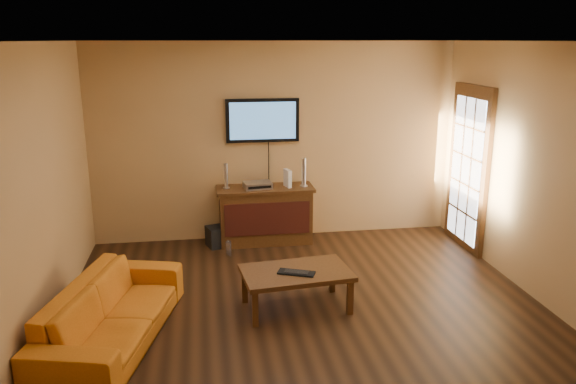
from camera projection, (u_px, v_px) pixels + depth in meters
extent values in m
plane|color=black|center=(309.00, 317.00, 5.68)|extent=(5.00, 5.00, 0.00)
plane|color=tan|center=(275.00, 142.00, 7.71)|extent=(5.00, 0.00, 5.00)
plane|color=tan|center=(33.00, 199.00, 4.95)|extent=(0.00, 5.00, 5.00)
plane|color=tan|center=(551.00, 178.00, 5.70)|extent=(0.00, 5.00, 5.00)
plane|color=white|center=(312.00, 41.00, 4.97)|extent=(5.00, 5.00, 0.00)
cube|color=#3D220E|center=(468.00, 170.00, 7.39)|extent=(0.06, 1.02, 2.22)
cube|color=white|center=(466.00, 170.00, 7.39)|extent=(0.01, 0.79, 1.89)
cube|color=#3D220E|center=(265.00, 216.00, 7.70)|extent=(1.24, 0.46, 0.74)
cube|color=black|center=(267.00, 219.00, 7.46)|extent=(1.14, 0.02, 0.44)
cube|color=#3D220E|center=(265.00, 189.00, 7.60)|extent=(1.31, 0.50, 0.04)
cube|color=black|center=(263.00, 120.00, 7.56)|extent=(0.99, 0.07, 0.59)
cube|color=teal|center=(263.00, 121.00, 7.52)|extent=(0.89, 0.01, 0.50)
cube|color=#3D220E|center=(296.00, 273.00, 5.77)|extent=(1.17, 0.78, 0.05)
cube|color=#3D220E|center=(255.00, 309.00, 5.45)|extent=(0.06, 0.06, 0.37)
cube|color=#3D220E|center=(350.00, 297.00, 5.70)|extent=(0.06, 0.06, 0.37)
cube|color=#3D220E|center=(245.00, 286.00, 5.96)|extent=(0.06, 0.06, 0.37)
cube|color=#3D220E|center=(332.00, 276.00, 6.21)|extent=(0.06, 0.06, 0.37)
imported|color=#C86C16|center=(111.00, 303.00, 5.12)|extent=(1.04, 2.06, 0.77)
cylinder|color=silver|center=(226.00, 188.00, 7.54)|extent=(0.09, 0.09, 0.01)
cylinder|color=silver|center=(226.00, 176.00, 7.50)|extent=(0.05, 0.05, 0.33)
cylinder|color=silver|center=(304.00, 186.00, 7.64)|extent=(0.11, 0.11, 0.02)
cylinder|color=silver|center=(304.00, 172.00, 7.59)|extent=(0.06, 0.06, 0.38)
cube|color=silver|center=(258.00, 185.00, 7.55)|extent=(0.40, 0.31, 0.08)
cube|color=white|center=(288.00, 178.00, 7.59)|extent=(0.09, 0.18, 0.24)
cube|color=black|center=(218.00, 236.00, 7.59)|extent=(0.35, 0.35, 0.27)
cylinder|color=white|center=(228.00, 249.00, 7.27)|extent=(0.07, 0.07, 0.19)
sphere|color=white|center=(228.00, 241.00, 7.25)|extent=(0.04, 0.04, 0.04)
cube|color=black|center=(296.00, 273.00, 5.69)|extent=(0.40, 0.28, 0.02)
cube|color=black|center=(296.00, 272.00, 5.69)|extent=(0.26, 0.19, 0.01)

